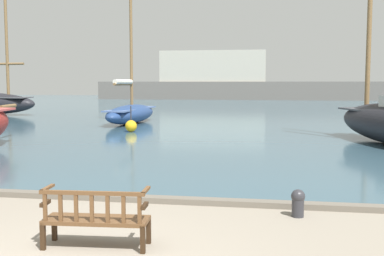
# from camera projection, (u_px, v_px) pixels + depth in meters

# --- Properties ---
(harbor_water) EXTENTS (100.00, 80.00, 0.08)m
(harbor_water) POSITION_uv_depth(u_px,v_px,m) (247.00, 107.00, 49.61)
(harbor_water) COLOR #385666
(harbor_water) RESTS_ON ground
(quay_edge_kerb) EXTENTS (40.00, 0.30, 0.12)m
(quay_edge_kerb) POSITION_uv_depth(u_px,v_px,m) (141.00, 199.00, 10.21)
(quay_edge_kerb) COLOR #675F54
(quay_edge_kerb) RESTS_ON ground
(park_bench) EXTENTS (1.63, 0.63, 0.92)m
(park_bench) POSITION_uv_depth(u_px,v_px,m) (96.00, 217.00, 7.33)
(park_bench) COLOR #322113
(park_bench) RESTS_ON ground
(sailboat_far_starboard) EXTENTS (2.08, 6.89, 8.89)m
(sailboat_far_starboard) POSITION_uv_depth(u_px,v_px,m) (131.00, 112.00, 28.88)
(sailboat_far_starboard) COLOR navy
(sailboat_far_starboard) RESTS_ON harbor_water
(mooring_bollard) EXTENTS (0.26, 0.26, 0.52)m
(mooring_bollard) POSITION_uv_depth(u_px,v_px,m) (298.00, 202.00, 9.03)
(mooring_bollard) COLOR #2D2D33
(mooring_bollard) RESTS_ON ground
(channel_buoy) EXTENTS (0.58, 0.58, 1.28)m
(channel_buoy) POSITION_uv_depth(u_px,v_px,m) (131.00, 126.00, 23.91)
(channel_buoy) COLOR gold
(channel_buoy) RESTS_ON harbor_water
(far_breakwater) EXTENTS (45.93, 2.40, 7.13)m
(far_breakwater) POSITION_uv_depth(u_px,v_px,m) (242.00, 83.00, 68.73)
(far_breakwater) COLOR #66605B
(far_breakwater) RESTS_ON ground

